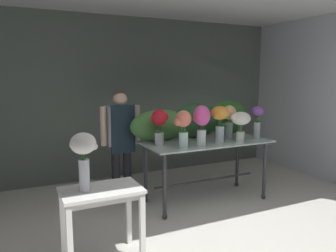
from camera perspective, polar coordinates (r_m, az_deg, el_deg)
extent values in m
plane|color=silver|center=(4.68, 1.90, -13.77)|extent=(7.91, 7.91, 0.00)
cube|color=slate|center=(5.99, -6.04, 4.89)|extent=(5.77, 0.12, 2.79)
cube|color=silver|center=(6.23, 26.30, 4.19)|extent=(0.12, 3.72, 2.79)
cube|color=#ADC1BF|center=(4.70, 6.61, -2.73)|extent=(1.80, 0.83, 0.02)
cylinder|color=#38383D|center=(4.18, -0.60, -10.35)|extent=(0.05, 0.05, 0.85)
sphere|color=#38383D|center=(4.32, -0.59, -15.32)|extent=(0.07, 0.07, 0.07)
cylinder|color=#38383D|center=(5.03, 16.28, -7.36)|extent=(0.05, 0.05, 0.85)
sphere|color=#38383D|center=(5.16, 16.08, -11.60)|extent=(0.07, 0.07, 0.07)
cylinder|color=#38383D|center=(4.73, -3.89, -8.06)|extent=(0.05, 0.05, 0.85)
sphere|color=#38383D|center=(4.86, -3.84, -12.54)|extent=(0.07, 0.07, 0.07)
cylinder|color=#38383D|center=(5.50, 11.85, -5.83)|extent=(0.05, 0.05, 0.85)
sphere|color=#38383D|center=(5.61, 11.72, -9.74)|extent=(0.07, 0.07, 0.07)
cylinder|color=#38383D|center=(4.85, 6.49, -9.27)|extent=(1.60, 0.03, 0.03)
cube|color=white|center=(3.26, -11.45, -10.77)|extent=(0.75, 0.48, 0.03)
cube|color=white|center=(3.28, -11.43, -11.51)|extent=(0.69, 0.42, 0.06)
cube|color=white|center=(3.17, -16.54, -18.75)|extent=(0.05, 0.05, 0.70)
cube|color=white|center=(3.32, -4.44, -17.06)|extent=(0.05, 0.05, 0.70)
cube|color=white|center=(3.53, -17.64, -15.86)|extent=(0.05, 0.05, 0.70)
cube|color=white|center=(3.66, -6.80, -14.53)|extent=(0.05, 0.05, 0.70)
cylinder|color=#232328|center=(4.88, -8.95, -7.89)|extent=(0.12, 0.12, 0.81)
cylinder|color=#232328|center=(4.93, -7.02, -7.68)|extent=(0.12, 0.12, 0.81)
cube|color=#999EA8|center=(4.76, -8.16, 0.11)|extent=(0.41, 0.22, 0.56)
cube|color=#192833|center=(4.66, -7.72, -0.56)|extent=(0.34, 0.02, 0.68)
cylinder|color=beige|center=(4.69, -11.04, -0.04)|extent=(0.09, 0.09, 0.55)
cylinder|color=beige|center=(4.84, -5.36, 0.34)|extent=(0.09, 0.09, 0.55)
sphere|color=beige|center=(4.72, -8.25, 4.54)|extent=(0.20, 0.20, 0.20)
ellipsoid|color=brown|center=(4.73, -8.34, 5.34)|extent=(0.15, 0.15, 0.09)
ellipsoid|color=#477F3D|center=(4.65, -1.40, 0.10)|extent=(0.88, 0.29, 0.44)
ellipsoid|color=#28562D|center=(4.91, 4.82, 0.95)|extent=(0.81, 0.29, 0.51)
ellipsoid|color=#2D6028|center=(5.21, 10.17, 1.44)|extent=(0.72, 0.22, 0.54)
cylinder|color=silver|center=(4.36, 5.77, -2.05)|extent=(0.12, 0.12, 0.21)
cylinder|color=#9EBCB2|center=(4.37, 5.75, -2.82)|extent=(0.11, 0.11, 0.09)
cylinder|color=#28562D|center=(4.36, 6.06, -1.26)|extent=(0.01, 0.01, 0.31)
cylinder|color=#28562D|center=(4.36, 5.36, -1.26)|extent=(0.01, 0.01, 0.31)
cylinder|color=#28562D|center=(4.32, 5.74, -1.34)|extent=(0.01, 0.01, 0.31)
ellipsoid|color=#E54C9E|center=(4.32, 5.83, 1.80)|extent=(0.23, 0.23, 0.26)
sphere|color=#E54C9E|center=(4.30, 4.75, 1.19)|extent=(0.07, 0.07, 0.07)
sphere|color=#E54C9E|center=(4.34, 6.65, 1.64)|extent=(0.10, 0.10, 0.10)
cylinder|color=silver|center=(4.92, 10.44, -0.77)|extent=(0.11, 0.11, 0.24)
cylinder|color=#9EBCB2|center=(4.93, 10.41, -1.54)|extent=(0.10, 0.10, 0.10)
cylinder|color=#477F3D|center=(4.93, 10.67, -0.20)|extent=(0.01, 0.01, 0.31)
cylinder|color=#477F3D|center=(4.92, 10.26, -0.21)|extent=(0.01, 0.01, 0.31)
cylinder|color=#477F3D|center=(4.89, 10.52, -0.27)|extent=(0.01, 0.01, 0.31)
ellipsoid|color=#F4B78E|center=(4.88, 10.52, 2.31)|extent=(0.20, 0.20, 0.21)
sphere|color=#F4B78E|center=(4.91, 11.25, 1.96)|extent=(0.06, 0.06, 0.06)
cylinder|color=silver|center=(4.21, 2.65, -2.45)|extent=(0.12, 0.12, 0.21)
cylinder|color=#9EBCB2|center=(4.22, 2.64, -3.22)|extent=(0.11, 0.11, 0.09)
cylinder|color=#477F3D|center=(4.21, 2.95, -1.63)|extent=(0.01, 0.01, 0.31)
cylinder|color=#477F3D|center=(4.22, 2.57, -1.59)|extent=(0.01, 0.01, 0.31)
cylinder|color=#477F3D|center=(4.19, 2.40, -1.67)|extent=(0.01, 0.01, 0.31)
cylinder|color=#477F3D|center=(4.19, 2.86, -1.69)|extent=(0.01, 0.01, 0.31)
ellipsoid|color=#EF7A60|center=(4.17, 2.68, 1.27)|extent=(0.20, 0.20, 0.21)
sphere|color=#EF7A60|center=(4.14, 1.72, 0.72)|extent=(0.10, 0.10, 0.10)
sphere|color=#EF7A60|center=(4.22, 3.56, 0.95)|extent=(0.07, 0.07, 0.07)
ellipsoid|color=#2D6028|center=(4.20, 2.84, -0.79)|extent=(0.06, 0.11, 0.03)
cylinder|color=silver|center=(5.02, 15.04, -0.75)|extent=(0.09, 0.09, 0.24)
cylinder|color=#9EBCB2|center=(5.03, 15.01, -1.50)|extent=(0.09, 0.09, 0.10)
cylinder|color=#387033|center=(5.02, 15.17, 0.03)|extent=(0.01, 0.01, 0.35)
cylinder|color=#387033|center=(5.02, 15.00, 0.04)|extent=(0.01, 0.01, 0.35)
cylinder|color=#387033|center=(4.99, 14.85, 0.00)|extent=(0.01, 0.01, 0.35)
cylinder|color=#387033|center=(4.99, 15.17, -0.02)|extent=(0.01, 0.01, 0.35)
ellipsoid|color=purple|center=(4.98, 15.17, 2.49)|extent=(0.17, 0.17, 0.14)
ellipsoid|color=#28562D|center=(4.99, 15.26, 0.82)|extent=(0.05, 0.10, 0.03)
cylinder|color=silver|center=(4.70, 12.33, -1.83)|extent=(0.12, 0.12, 0.15)
cylinder|color=#9EBCB2|center=(4.71, 12.31, -2.33)|extent=(0.11, 0.11, 0.06)
cylinder|color=#477F3D|center=(4.70, 12.54, -0.97)|extent=(0.01, 0.01, 0.27)
cylinder|color=#477F3D|center=(4.70, 12.04, -0.96)|extent=(0.01, 0.01, 0.27)
cylinder|color=#477F3D|center=(4.66, 12.40, -1.04)|extent=(0.01, 0.01, 0.27)
ellipsoid|color=white|center=(4.66, 12.43, 1.30)|extent=(0.27, 0.27, 0.18)
sphere|color=white|center=(4.58, 11.33, 1.34)|extent=(0.09, 0.09, 0.09)
cylinder|color=silver|center=(4.39, -1.51, -2.23)|extent=(0.12, 0.12, 0.17)
cylinder|color=#9EBCB2|center=(4.40, -1.51, -2.84)|extent=(0.11, 0.11, 0.07)
cylinder|color=#387033|center=(4.38, -1.19, -1.30)|extent=(0.01, 0.01, 0.29)
cylinder|color=#387033|center=(4.40, -1.75, -1.26)|extent=(0.01, 0.01, 0.29)
cylinder|color=#387033|center=(4.34, -1.55, -1.39)|extent=(0.01, 0.01, 0.29)
ellipsoid|color=red|center=(4.34, -1.52, 1.46)|extent=(0.21, 0.21, 0.22)
sphere|color=red|center=(4.30, -2.51, 1.46)|extent=(0.08, 0.08, 0.08)
sphere|color=red|center=(4.36, -0.57, 1.63)|extent=(0.11, 0.11, 0.11)
ellipsoid|color=#387033|center=(4.37, -1.76, -0.89)|extent=(0.09, 0.10, 0.03)
cylinder|color=silver|center=(4.61, 8.90, -1.43)|extent=(0.12, 0.12, 0.23)
cylinder|color=#9EBCB2|center=(4.62, 8.88, -2.22)|extent=(0.11, 0.11, 0.10)
cylinder|color=#477F3D|center=(4.62, 9.18, -0.55)|extent=(0.01, 0.01, 0.35)
cylinder|color=#477F3D|center=(4.60, 8.66, -0.56)|extent=(0.01, 0.01, 0.35)
cylinder|color=#477F3D|center=(4.57, 8.89, -0.63)|extent=(0.01, 0.01, 0.35)
ellipsoid|color=orange|center=(4.56, 8.98, 2.25)|extent=(0.25, 0.25, 0.18)
sphere|color=orange|center=(4.50, 8.38, 1.82)|extent=(0.11, 0.11, 0.11)
ellipsoid|color=#28562D|center=(4.58, 9.45, 0.22)|extent=(0.09, 0.11, 0.03)
cylinder|color=silver|center=(3.18, -14.20, -8.24)|extent=(0.10, 0.10, 0.30)
cylinder|color=#9EBCB2|center=(3.21, -14.15, -9.68)|extent=(0.09, 0.09, 0.13)
cylinder|color=#2D6028|center=(3.17, -13.99, -7.32)|extent=(0.01, 0.01, 0.38)
cylinder|color=#2D6028|center=(3.19, -14.44, -7.27)|extent=(0.01, 0.01, 0.38)
cylinder|color=#2D6028|center=(3.15, -14.29, -7.43)|extent=(0.01, 0.01, 0.38)
ellipsoid|color=white|center=(3.11, -14.41, -2.92)|extent=(0.24, 0.24, 0.20)
sphere|color=white|center=(3.10, -15.88, -3.09)|extent=(0.08, 0.08, 0.08)
sphere|color=white|center=(3.11, -12.62, -3.45)|extent=(0.07, 0.07, 0.07)
ellipsoid|color=#2D6028|center=(3.16, -14.60, -5.17)|extent=(0.04, 0.10, 0.03)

